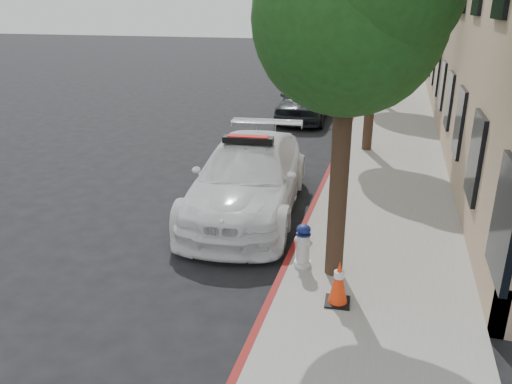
{
  "coord_description": "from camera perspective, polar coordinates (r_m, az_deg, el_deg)",
  "views": [
    {
      "loc": [
        3.65,
        -9.57,
        4.44
      ],
      "look_at": [
        1.19,
        -0.8,
        1.0
      ],
      "focal_mm": 35.0,
      "sensor_mm": 36.0,
      "label": 1
    }
  ],
  "objects": [
    {
      "name": "tree_far",
      "position": [
        23.57,
        14.83,
        19.93
      ],
      "size": [
        3.1,
        3.0,
        5.81
      ],
      "color": "black",
      "rests_on": "sidewalk"
    },
    {
      "name": "fire_hydrant",
      "position": [
        8.68,
        5.4,
        -6.16
      ],
      "size": [
        0.33,
        0.3,
        0.78
      ],
      "rotation": [
        0.0,
        0.0,
        -0.43
      ],
      "color": "silver",
      "rests_on": "sidewalk"
    },
    {
      "name": "curb_strip",
      "position": [
        20.11,
        10.87,
        7.79
      ],
      "size": [
        0.12,
        50.0,
        0.15
      ],
      "primitive_type": "cube",
      "color": "maroon",
      "rests_on": "ground"
    },
    {
      "name": "sidewalk",
      "position": [
        20.05,
        15.28,
        7.39
      ],
      "size": [
        3.2,
        50.0,
        0.15
      ],
      "primitive_type": "cube",
      "color": "gray",
      "rests_on": "ground"
    },
    {
      "name": "parked_car_mid",
      "position": [
        20.68,
        5.76,
        10.48
      ],
      "size": [
        1.96,
        4.76,
        1.62
      ],
      "primitive_type": "imported",
      "rotation": [
        0.0,
        0.0,
        0.01
      ],
      "color": "black",
      "rests_on": "ground"
    },
    {
      "name": "parked_car_far",
      "position": [
        26.91,
        8.52,
        12.51
      ],
      "size": [
        1.67,
        4.36,
        1.42
      ],
      "primitive_type": "imported",
      "rotation": [
        0.0,
        0.0,
        0.04
      ],
      "color": "#161C37",
      "rests_on": "ground"
    },
    {
      "name": "ground",
      "position": [
        11.16,
        -4.78,
        -2.82
      ],
      "size": [
        120.0,
        120.0,
        0.0
      ],
      "primitive_type": "plane",
      "color": "black",
      "rests_on": "ground"
    },
    {
      "name": "tree_mid",
      "position": [
        15.57,
        13.8,
        19.12
      ],
      "size": [
        2.77,
        2.64,
        5.43
      ],
      "color": "black",
      "rests_on": "sidewalk"
    },
    {
      "name": "tree_near",
      "position": [
        7.59,
        10.83,
        19.1
      ],
      "size": [
        2.92,
        2.82,
        5.62
      ],
      "color": "black",
      "rests_on": "sidewalk"
    },
    {
      "name": "traffic_cone",
      "position": [
        7.74,
        9.43,
        -10.15
      ],
      "size": [
        0.4,
        0.4,
        0.73
      ],
      "rotation": [
        0.0,
        0.0,
        0.07
      ],
      "color": "black",
      "rests_on": "sidewalk"
    },
    {
      "name": "police_car",
      "position": [
        11.16,
        -0.86,
        1.69
      ],
      "size": [
        2.77,
        5.74,
        1.76
      ],
      "rotation": [
        0.0,
        0.0,
        0.1
      ],
      "color": "white",
      "rests_on": "ground"
    }
  ]
}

